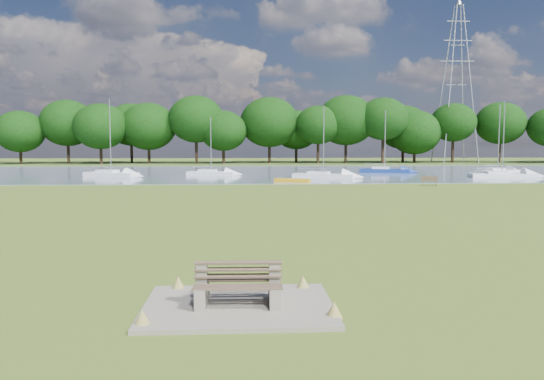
{
  "coord_description": "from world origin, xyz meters",
  "views": [
    {
      "loc": [
        0.11,
        -25.58,
        3.67
      ],
      "look_at": [
        1.42,
        -2.0,
        1.6
      ],
      "focal_mm": 35.0,
      "sensor_mm": 36.0,
      "label": 1
    }
  ],
  "objects": [
    {
      "name": "river",
      "position": [
        0.0,
        42.0,
        0.0
      ],
      "size": [
        220.0,
        40.0,
        0.1
      ],
      "primitive_type": "cube",
      "color": "slate",
      "rests_on": "ground"
    },
    {
      "name": "riverbank_bench",
      "position": [
        16.36,
        19.65,
        0.43
      ],
      "size": [
        1.45,
        0.84,
        0.86
      ],
      "rotation": [
        0.0,
        0.0,
        -0.33
      ],
      "color": "brown",
      "rests_on": "ground"
    },
    {
      "name": "ground",
      "position": [
        0.0,
        0.0,
        0.0
      ],
      "size": [
        220.0,
        220.0,
        0.0
      ],
      "primitive_type": "plane",
      "color": "olive"
    },
    {
      "name": "concrete_pad",
      "position": [
        0.0,
        -14.0,
        0.05
      ],
      "size": [
        4.2,
        3.2,
        0.1
      ],
      "primitive_type": "cube",
      "color": "gray",
      "rests_on": "ground"
    },
    {
      "name": "far_bank",
      "position": [
        0.0,
        72.0,
        0.0
      ],
      "size": [
        220.0,
        20.0,
        0.4
      ],
      "primitive_type": "cube",
      "color": "#4C6626",
      "rests_on": "ground"
    },
    {
      "name": "sailboat_1",
      "position": [
        -3.58,
        35.6,
        0.44
      ],
      "size": [
        5.8,
        3.15,
        6.6
      ],
      "rotation": [
        0.0,
        0.0,
        -0.3
      ],
      "color": "white",
      "rests_on": "river"
    },
    {
      "name": "sailboat_0",
      "position": [
        -14.34,
        33.2,
        0.51
      ],
      "size": [
        6.46,
        4.2,
        8.47
      ],
      "rotation": [
        0.0,
        0.0,
        -0.43
      ],
      "color": "white",
      "rests_on": "river"
    },
    {
      "name": "sailboat_5",
      "position": [
        30.47,
        35.94,
        0.51
      ],
      "size": [
        6.07,
        3.75,
        8.27
      ],
      "rotation": [
        0.0,
        0.0,
        0.39
      ],
      "color": "white",
      "rests_on": "river"
    },
    {
      "name": "bench_pair",
      "position": [
        0.0,
        -14.0,
        0.52
      ],
      "size": [
        1.96,
        1.18,
        1.04
      ],
      "rotation": [
        0.0,
        0.0,
        -0.02
      ],
      "color": "gray",
      "rests_on": "concrete_pad"
    },
    {
      "name": "kayak",
      "position": [
        4.77,
        24.03,
        0.22
      ],
      "size": [
        3.44,
        2.16,
        0.34
      ],
      "primitive_type": "cube",
      "rotation": [
        0.0,
        0.0,
        -0.43
      ],
      "color": "gold",
      "rests_on": "river"
    },
    {
      "name": "sailboat_6",
      "position": [
        17.64,
        39.25,
        0.51
      ],
      "size": [
        6.29,
        3.41,
        7.7
      ],
      "rotation": [
        0.0,
        0.0,
        -0.3
      ],
      "color": "navy",
      "rests_on": "river"
    },
    {
      "name": "sailboat_2",
      "position": [
        27.84,
        29.66,
        0.46
      ],
      "size": [
        6.94,
        2.55,
        8.14
      ],
      "rotation": [
        0.0,
        0.0,
        -0.1
      ],
      "color": "white",
      "rests_on": "river"
    },
    {
      "name": "tree_line",
      "position": [
        8.34,
        68.0,
        6.87
      ],
      "size": [
        159.46,
        9.59,
        11.61
      ],
      "color": "black",
      "rests_on": "far_bank"
    },
    {
      "name": "sailboat_4",
      "position": [
        8.61,
        30.24,
        0.44
      ],
      "size": [
        6.66,
        4.07,
        7.6
      ],
      "rotation": [
        0.0,
        0.0,
        -0.38
      ],
      "color": "white",
      "rests_on": "river"
    },
    {
      "name": "pylon",
      "position": [
        39.06,
        70.0,
        18.75
      ],
      "size": [
        6.33,
        4.43,
        30.1
      ],
      "color": "#989BA0",
      "rests_on": "far_bank"
    }
  ]
}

